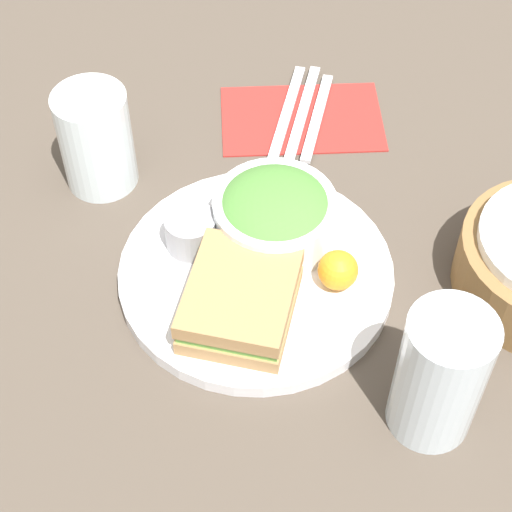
{
  "coord_description": "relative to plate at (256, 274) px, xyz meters",
  "views": [
    {
      "loc": [
        0.52,
        -0.03,
        0.67
      ],
      "look_at": [
        0.0,
        0.0,
        0.04
      ],
      "focal_mm": 60.0,
      "sensor_mm": 36.0,
      "label": 1
    }
  ],
  "objects": [
    {
      "name": "ground_plane",
      "position": [
        0.0,
        0.0,
        -0.01
      ],
      "size": [
        4.0,
        4.0,
        0.0
      ],
      "primitive_type": "plane",
      "color": "#4C4238"
    },
    {
      "name": "plate",
      "position": [
        0.0,
        0.0,
        0.0
      ],
      "size": [
        0.27,
        0.27,
        0.02
      ],
      "primitive_type": "cylinder",
      "color": "silver",
      "rests_on": "ground_plane"
    },
    {
      "name": "sandwich",
      "position": [
        0.05,
        -0.02,
        0.03
      ],
      "size": [
        0.14,
        0.13,
        0.04
      ],
      "color": "#A37A4C",
      "rests_on": "plate"
    },
    {
      "name": "salad_bowl",
      "position": [
        -0.04,
        0.02,
        0.04
      ],
      "size": [
        0.12,
        0.12,
        0.06
      ],
      "color": "white",
      "rests_on": "plate"
    },
    {
      "name": "dressing_cup",
      "position": [
        -0.04,
        -0.06,
        0.03
      ],
      "size": [
        0.05,
        0.05,
        0.04
      ],
      "primitive_type": "cylinder",
      "color": "#99999E",
      "rests_on": "plate"
    },
    {
      "name": "orange_wedge",
      "position": [
        0.02,
        0.08,
        0.03
      ],
      "size": [
        0.04,
        0.04,
        0.04
      ],
      "primitive_type": "sphere",
      "color": "orange",
      "rests_on": "plate"
    },
    {
      "name": "drink_glass",
      "position": [
        0.16,
        0.14,
        0.06
      ],
      "size": [
        0.07,
        0.07,
        0.14
      ],
      "primitive_type": "cylinder",
      "color": "silver",
      "rests_on": "ground_plane"
    },
    {
      "name": "napkin",
      "position": [
        -0.23,
        0.07,
        -0.01
      ],
      "size": [
        0.12,
        0.19,
        0.0
      ],
      "primitive_type": "cube",
      "color": "#B22823",
      "rests_on": "ground_plane"
    },
    {
      "name": "fork",
      "position": [
        -0.24,
        0.05,
        -0.0
      ],
      "size": [
        0.17,
        0.06,
        0.01
      ],
      "primitive_type": "cube",
      "rotation": [
        0.0,
        0.0,
        2.87
      ],
      "color": "silver",
      "rests_on": "napkin"
    },
    {
      "name": "knife",
      "position": [
        -0.23,
        0.07,
        -0.0
      ],
      "size": [
        0.17,
        0.06,
        0.01
      ],
      "primitive_type": "cube",
      "rotation": [
        0.0,
        0.0,
        2.87
      ],
      "color": "silver",
      "rests_on": "napkin"
    },
    {
      "name": "spoon",
      "position": [
        -0.23,
        0.08,
        -0.0
      ],
      "size": [
        0.15,
        0.05,
        0.01
      ],
      "primitive_type": "cube",
      "rotation": [
        0.0,
        0.0,
        2.87
      ],
      "color": "silver",
      "rests_on": "napkin"
    },
    {
      "name": "water_glass",
      "position": [
        -0.15,
        -0.16,
        0.05
      ],
      "size": [
        0.08,
        0.08,
        0.11
      ],
      "primitive_type": "cylinder",
      "color": "silver",
      "rests_on": "ground_plane"
    }
  ]
}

